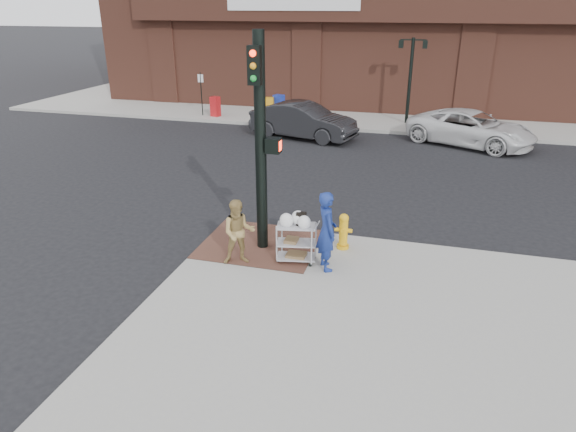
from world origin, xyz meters
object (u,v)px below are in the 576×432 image
(sedan_dark, at_px, (303,121))
(woman_blue, at_px, (327,231))
(pedestrian_tan, at_px, (239,232))
(fire_hydrant, at_px, (343,231))
(lamp_post, at_px, (411,71))
(minivan_white, at_px, (471,128))
(traffic_signal_pole, at_px, (261,139))
(utility_cart, at_px, (296,239))

(sedan_dark, bearing_deg, woman_blue, -149.56)
(pedestrian_tan, xyz_separation_m, fire_hydrant, (2.14, 1.38, -0.30))
(lamp_post, height_order, pedestrian_tan, lamp_post)
(lamp_post, xyz_separation_m, minivan_white, (2.85, -3.13, -1.89))
(lamp_post, height_order, sedan_dark, lamp_post)
(minivan_white, bearing_deg, pedestrian_tan, -178.53)
(pedestrian_tan, bearing_deg, traffic_signal_pole, 52.25)
(lamp_post, xyz_separation_m, traffic_signal_pole, (-2.48, -15.23, 0.21))
(sedan_dark, xyz_separation_m, fire_hydrant, (3.73, -10.96, -0.18))
(traffic_signal_pole, relative_size, minivan_white, 0.95)
(woman_blue, bearing_deg, traffic_signal_pole, 40.39)
(pedestrian_tan, distance_m, fire_hydrant, 2.57)
(woman_blue, bearing_deg, lamp_post, -31.46)
(woman_blue, distance_m, minivan_white, 13.26)
(traffic_signal_pole, bearing_deg, lamp_post, 80.76)
(minivan_white, relative_size, utility_cart, 4.37)
(woman_blue, bearing_deg, sedan_dark, -12.27)
(woman_blue, distance_m, sedan_dark, 12.57)
(woman_blue, bearing_deg, minivan_white, -44.56)
(pedestrian_tan, xyz_separation_m, sedan_dark, (-1.59, 12.34, -0.12))
(woman_blue, xyz_separation_m, pedestrian_tan, (-1.95, -0.28, -0.15))
(traffic_signal_pole, distance_m, fire_hydrant, 2.95)
(pedestrian_tan, bearing_deg, fire_hydrant, 10.97)
(minivan_white, height_order, fire_hydrant, minivan_white)
(woman_blue, xyz_separation_m, minivan_white, (3.64, 12.75, -0.32))
(woman_blue, bearing_deg, pedestrian_tan, 69.55)
(woman_blue, relative_size, utility_cart, 1.50)
(lamp_post, height_order, woman_blue, lamp_post)
(fire_hydrant, bearing_deg, sedan_dark, 108.81)
(sedan_dark, height_order, minivan_white, sedan_dark)
(pedestrian_tan, relative_size, fire_hydrant, 1.70)
(woman_blue, relative_size, fire_hydrant, 2.03)
(utility_cart, bearing_deg, sedan_dark, 103.29)
(traffic_signal_pole, distance_m, utility_cart, 2.39)
(sedan_dark, height_order, utility_cart, sedan_dark)
(minivan_white, bearing_deg, traffic_signal_pole, -179.06)
(lamp_post, xyz_separation_m, pedestrian_tan, (-2.74, -16.15, -1.71))
(utility_cart, xyz_separation_m, fire_hydrant, (0.92, 0.96, -0.09))
(pedestrian_tan, bearing_deg, woman_blue, -13.77)
(traffic_signal_pole, bearing_deg, woman_blue, -21.01)
(traffic_signal_pole, bearing_deg, utility_cart, -27.27)
(utility_cart, bearing_deg, traffic_signal_pole, 152.73)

